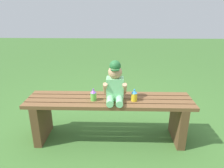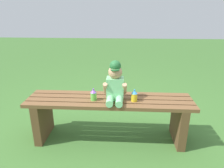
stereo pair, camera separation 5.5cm
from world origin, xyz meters
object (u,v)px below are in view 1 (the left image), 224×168
at_px(park_bench, 109,112).
at_px(child_figure, 115,83).
at_px(sippy_cup_left, 93,95).
at_px(sippy_cup_right, 134,95).

distance_m(park_bench, child_figure, 0.34).
distance_m(child_figure, sippy_cup_left, 0.25).
xyz_separation_m(sippy_cup_left, sippy_cup_right, (0.41, 0.00, 0.00)).
bearing_deg(park_bench, sippy_cup_right, -9.67).
bearing_deg(park_bench, child_figure, -22.63).
bearing_deg(sippy_cup_right, sippy_cup_left, 180.00).
distance_m(park_bench, sippy_cup_right, 0.33).
xyz_separation_m(park_bench, sippy_cup_right, (0.25, -0.04, 0.21)).
bearing_deg(park_bench, sippy_cup_left, -164.81).
bearing_deg(child_figure, sippy_cup_left, -175.05).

